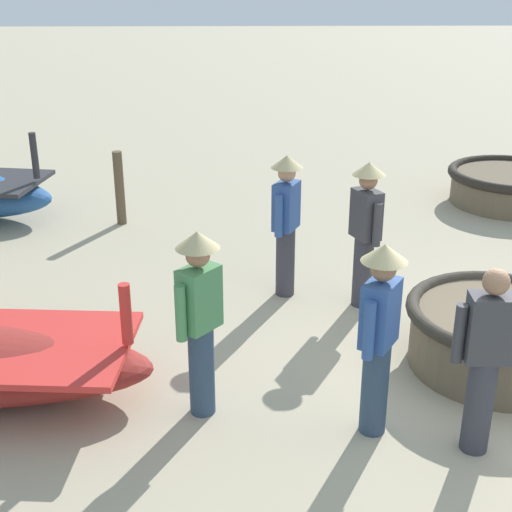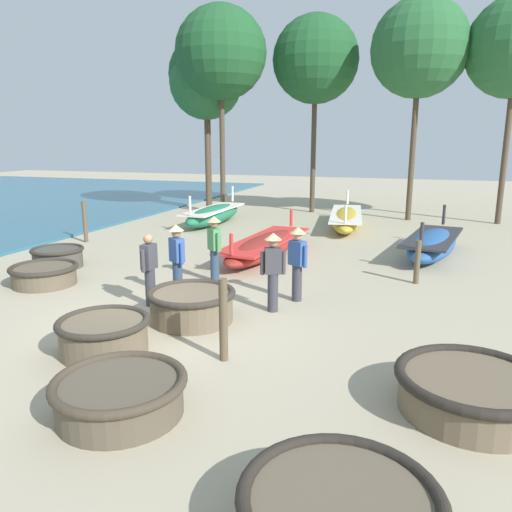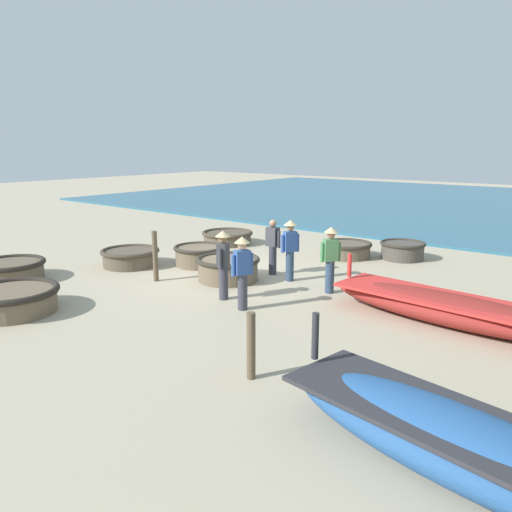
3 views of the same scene
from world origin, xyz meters
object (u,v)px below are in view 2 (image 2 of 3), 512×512
coracle_center (192,304)px  coracle_upturned (472,390)px  fisherman_crouching (149,268)px  coracle_far_right (44,274)px  tree_center (316,60)px  coracle_far_left (104,334)px  fisherman_hauling (273,267)px  coracle_front_right (58,257)px  fisherman_standing_right (214,244)px  tree_leftmost (420,49)px  long_boat_green_hull (214,215)px  coracle_beside_post (120,394)px  mooring_post_inland (417,262)px  mooring_post_mid_beach (85,222)px  long_boat_ochre_hull (346,219)px  long_boat_blue_hull (266,246)px  fisherman_standing_left (297,259)px  long_boat_white_hull (432,244)px  mooring_post_shoreline (223,320)px  tree_right_mid (207,75)px  fisherman_by_coracle (177,256)px  tree_left_mid (221,53)px

coracle_center → coracle_upturned: size_ratio=0.87×
coracle_upturned → fisherman_crouching: fisherman_crouching is taller
coracle_far_right → tree_center: bearing=76.5°
coracle_far_left → fisherman_hauling: size_ratio=0.93×
coracle_front_right → fisherman_hauling: size_ratio=0.86×
fisherman_standing_right → tree_leftmost: tree_leftmost is taller
coracle_center → coracle_upturned: coracle_center is taller
long_boat_green_hull → coracle_beside_post: bearing=-71.2°
coracle_far_left → coracle_upturned: coracle_far_left is taller
mooring_post_inland → mooring_post_mid_beach: mooring_post_mid_beach is taller
fisherman_crouching → coracle_far_right: bearing=170.4°
fisherman_crouching → mooring_post_mid_beach: fisherman_crouching is taller
coracle_front_right → long_boat_ochre_hull: (6.68, 9.17, 0.06)m
long_boat_blue_hull → fisherman_standing_left: (1.97, -3.91, 0.63)m
coracle_far_right → long_boat_white_hull: bearing=34.7°
mooring_post_inland → fisherman_hauling: bearing=-131.8°
coracle_beside_post → tree_center: tree_center is taller
mooring_post_shoreline → tree_center: bearing=97.8°
coracle_upturned → long_boat_blue_hull: (-5.29, 7.74, 0.02)m
fisherman_crouching → tree_right_mid: size_ratio=0.19×
coracle_beside_post → fisherman_standing_left: fisherman_standing_left is taller
coracle_far_left → mooring_post_shoreline: 2.09m
mooring_post_shoreline → coracle_center: bearing=131.2°
coracle_beside_post → long_boat_green_hull: (-4.88, 14.31, 0.12)m
coracle_beside_post → coracle_center: 3.49m
mooring_post_inland → tree_leftmost: tree_leftmost is taller
mooring_post_mid_beach → fisherman_crouching: bearing=-43.1°
fisherman_hauling → mooring_post_mid_beach: bearing=149.8°
coracle_upturned → long_boat_blue_hull: long_boat_blue_hull is taller
fisherman_by_coracle → tree_center: (-0.06, 14.45, 6.17)m
long_boat_green_hull → tree_center: size_ratio=0.52×
fisherman_standing_left → fisherman_standing_right: size_ratio=1.00×
tree_left_mid → tree_leftmost: size_ratio=1.01×
coracle_far_right → fisherman_crouching: bearing=-9.6°
coracle_center → mooring_post_shoreline: (1.29, -1.47, 0.34)m
fisherman_standing_left → fisherman_standing_right: same height
coracle_beside_post → tree_left_mid: size_ratio=0.19×
fisherman_hauling → coracle_beside_post: bearing=-99.1°
fisherman_standing_left → tree_right_mid: (-7.80, 12.89, 5.59)m
long_boat_blue_hull → tree_right_mid: 12.38m
long_boat_white_hull → fisherman_standing_right: 7.04m
long_boat_blue_hull → long_boat_ochre_hull: size_ratio=0.91×
fisherman_hauling → mooring_post_shoreline: (-0.06, -2.54, -0.27)m
coracle_far_left → tree_center: bearing=91.1°
long_boat_white_hull → long_boat_blue_hull: size_ratio=0.87×
tree_center → coracle_front_right: bearing=-108.5°
coracle_beside_post → coracle_center: coracle_center is taller
coracle_front_right → long_boat_green_hull: size_ratio=0.30×
long_boat_white_hull → long_boat_ochre_hull: size_ratio=0.79×
mooring_post_inland → long_boat_blue_hull: bearing=160.0°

